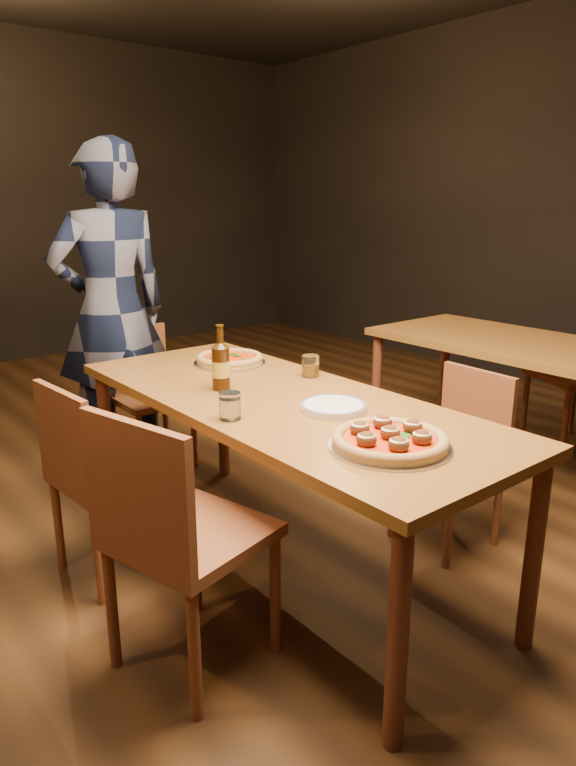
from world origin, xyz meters
TOP-DOWN VIEW (x-y plane):
  - ground at (0.00, 0.00)m, footprint 9.00×9.00m
  - room_shell at (0.00, 0.00)m, footprint 9.00×9.00m
  - table_main at (0.00, 0.00)m, footprint 0.80×2.00m
  - table_right at (1.70, -0.20)m, footprint 0.80×2.00m
  - chair_main_nw at (-0.58, -0.27)m, footprint 0.54×0.54m
  - chair_main_sw at (-0.55, 0.41)m, footprint 0.44×0.44m
  - chair_main_e at (0.70, -0.31)m, footprint 0.40×0.40m
  - chair_end at (0.10, 1.31)m, footprint 0.39×0.39m
  - chair_nbr_right at (2.27, -0.06)m, footprint 0.57×0.57m
  - pizza_meatball at (-0.07, -0.64)m, footprint 0.39×0.39m
  - pizza_margherita at (0.16, 0.58)m, footprint 0.34×0.34m
  - plate_stack at (0.05, -0.25)m, footprint 0.24×0.24m
  - beer_bottle at (-0.12, 0.24)m, footprint 0.07×0.07m
  - water_glass at (-0.30, -0.09)m, footprint 0.08×0.08m
  - amber_glass at (0.30, 0.16)m, footprint 0.08×0.08m
  - diner at (-0.04, 1.45)m, footprint 0.69×0.48m

SIDE VIEW (x-z plane):
  - ground at x=0.00m, z-range 0.00..0.00m
  - chair_main_e at x=0.70m, z-range 0.00..0.82m
  - chair_end at x=0.10m, z-range 0.00..0.84m
  - chair_main_sw at x=-0.55m, z-range 0.00..0.87m
  - chair_nbr_right at x=2.27m, z-range 0.00..0.94m
  - chair_main_nw at x=-0.58m, z-range 0.00..0.95m
  - table_main at x=0.00m, z-range 0.30..1.05m
  - table_right at x=1.70m, z-range 0.30..1.05m
  - plate_stack at x=0.05m, z-range 0.75..0.77m
  - pizza_margherita at x=0.16m, z-range 0.75..0.79m
  - pizza_meatball at x=-0.07m, z-range 0.74..0.81m
  - amber_glass at x=0.30m, z-range 0.75..0.85m
  - water_glass at x=-0.30m, z-range 0.75..0.85m
  - beer_bottle at x=-0.12m, z-range 0.71..0.98m
  - diner at x=-0.04m, z-range 0.00..1.82m
  - room_shell at x=0.00m, z-range -2.64..6.36m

